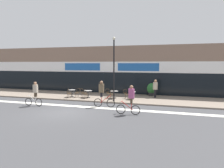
% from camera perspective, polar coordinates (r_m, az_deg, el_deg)
% --- Properties ---
extents(ground_plane, '(120.00, 120.00, 0.00)m').
position_cam_1_polar(ground_plane, '(16.19, -12.44, -7.28)').
color(ground_plane, '#424244').
extents(sidewalk_slab, '(40.00, 5.50, 0.12)m').
position_cam_1_polar(sidewalk_slab, '(22.61, -3.07, -3.41)').
color(sidewalk_slab, gray).
rests_on(sidewalk_slab, ground).
extents(storefront_facade, '(40.00, 4.06, 5.48)m').
position_cam_1_polar(storefront_facade, '(26.80, 0.55, 3.71)').
color(storefront_facade, '#7F6656').
rests_on(storefront_facade, ground).
extents(bike_lane_stripe, '(36.00, 0.70, 0.01)m').
position_cam_1_polar(bike_lane_stripe, '(18.18, -8.70, -5.80)').
color(bike_lane_stripe, silver).
rests_on(bike_lane_stripe, ground).
extents(bistro_table_0, '(0.70, 0.70, 0.73)m').
position_cam_1_polar(bistro_table_0, '(22.53, -10.42, -2.02)').
color(bistro_table_0, black).
rests_on(bistro_table_0, sidewalk_slab).
extents(bistro_table_1, '(0.77, 0.77, 0.71)m').
position_cam_1_polar(bistro_table_1, '(21.85, -6.26, -2.22)').
color(bistro_table_1, black).
rests_on(bistro_table_1, sidewalk_slab).
extents(bistro_table_2, '(0.79, 0.79, 0.70)m').
position_cam_1_polar(bistro_table_2, '(21.45, 0.58, -2.34)').
color(bistro_table_2, black).
rests_on(bistro_table_2, sidewalk_slab).
extents(bistro_table_3, '(0.66, 0.66, 0.70)m').
position_cam_1_polar(bistro_table_3, '(20.97, 5.34, -2.57)').
color(bistro_table_3, black).
rests_on(bistro_table_3, sidewalk_slab).
extents(cafe_chair_0_near, '(0.43, 0.59, 0.90)m').
position_cam_1_polar(cafe_chair_0_near, '(21.98, -11.19, -2.23)').
color(cafe_chair_0_near, '#4C3823').
rests_on(cafe_chair_0_near, sidewalk_slab).
extents(cafe_chair_0_side, '(0.60, 0.45, 0.90)m').
position_cam_1_polar(cafe_chair_0_side, '(22.25, -8.99, -2.11)').
color(cafe_chair_0_side, '#4C3823').
rests_on(cafe_chair_0_side, sidewalk_slab).
extents(cafe_chair_1_near, '(0.41, 0.58, 0.90)m').
position_cam_1_polar(cafe_chair_1_near, '(21.29, -6.95, -2.42)').
color(cafe_chair_1_near, '#4C3823').
rests_on(cafe_chair_1_near, sidewalk_slab).
extents(cafe_chair_1_side, '(0.58, 0.42, 0.90)m').
position_cam_1_polar(cafe_chair_1_side, '(22.11, -7.74, -2.14)').
color(cafe_chair_1_side, '#4C3823').
rests_on(cafe_chair_1_side, sidewalk_slab).
extents(cafe_chair_2_near, '(0.45, 0.60, 0.90)m').
position_cam_1_polar(cafe_chair_2_near, '(20.86, 0.03, -2.54)').
color(cafe_chair_2_near, '#4C3823').
rests_on(cafe_chair_2_near, sidewalk_slab).
extents(cafe_chair_2_side, '(0.58, 0.41, 0.90)m').
position_cam_1_polar(cafe_chair_2_side, '(21.64, -1.01, -2.25)').
color(cafe_chair_2_side, '#4C3823').
rests_on(cafe_chair_2_side, sidewalk_slab).
extents(cafe_chair_3_near, '(0.44, 0.59, 0.90)m').
position_cam_1_polar(cafe_chair_3_near, '(20.36, 4.97, -2.75)').
color(cafe_chair_3_near, '#4C3823').
rests_on(cafe_chair_3_near, sidewalk_slab).
extents(cafe_chair_3_side, '(0.58, 0.42, 0.90)m').
position_cam_1_polar(cafe_chair_3_side, '(21.11, 3.68, -2.45)').
color(cafe_chair_3_side, '#4C3823').
rests_on(cafe_chair_3_side, sidewalk_slab).
extents(planter_pot, '(0.94, 0.94, 1.33)m').
position_cam_1_polar(planter_pot, '(23.33, 10.26, -1.32)').
color(planter_pot, '#232326').
rests_on(planter_pot, sidewalk_slab).
extents(lamp_post, '(0.26, 0.26, 5.71)m').
position_cam_1_polar(lamp_post, '(19.32, 0.51, 5.00)').
color(lamp_post, black).
rests_on(lamp_post, sidewalk_slab).
extents(cyclist_0, '(1.69, 0.50, 2.03)m').
position_cam_1_polar(cyclist_0, '(15.02, 4.86, -3.60)').
color(cyclist_0, black).
rests_on(cyclist_0, ground).
extents(cyclist_1, '(1.64, 0.48, 2.02)m').
position_cam_1_polar(cyclist_1, '(19.05, -19.49, -1.96)').
color(cyclist_1, black).
rests_on(cyclist_1, ground).
extents(cyclist_2, '(1.74, 0.55, 2.13)m').
position_cam_1_polar(cyclist_2, '(17.59, -2.60, -2.05)').
color(cyclist_2, black).
rests_on(cyclist_2, ground).
extents(pedestrian_near_end, '(0.56, 0.56, 1.80)m').
position_cam_1_polar(pedestrian_near_end, '(22.06, 11.23, -0.76)').
color(pedestrian_near_end, black).
rests_on(pedestrian_near_end, sidewalk_slab).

